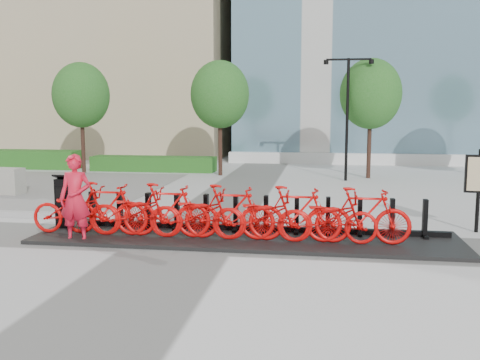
# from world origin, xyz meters

# --- Properties ---
(ground) EXTENTS (120.00, 120.00, 0.00)m
(ground) POSITION_xyz_m (0.00, 0.00, 0.00)
(ground) COLOR silver
(hedge_b) EXTENTS (6.00, 1.20, 0.70)m
(hedge_b) POSITION_xyz_m (-5.00, 13.20, 0.35)
(hedge_b) COLOR #1D5B1B
(hedge_b) RESTS_ON ground
(tree_0) EXTENTS (2.60, 2.60, 5.10)m
(tree_0) POSITION_xyz_m (-8.00, 12.00, 3.59)
(tree_0) COLOR #2F1E17
(tree_0) RESTS_ON ground
(tree_1) EXTENTS (2.60, 2.60, 5.10)m
(tree_1) POSITION_xyz_m (-1.50, 12.00, 3.59)
(tree_1) COLOR #2F1E17
(tree_1) RESTS_ON ground
(tree_2) EXTENTS (2.60, 2.60, 5.10)m
(tree_2) POSITION_xyz_m (5.00, 12.00, 3.59)
(tree_2) COLOR #2F1E17
(tree_2) RESTS_ON ground
(streetlamp) EXTENTS (2.00, 0.20, 5.00)m
(streetlamp) POSITION_xyz_m (4.00, 11.00, 3.13)
(streetlamp) COLOR black
(streetlamp) RESTS_ON ground
(dock_pad) EXTENTS (9.60, 2.40, 0.08)m
(dock_pad) POSITION_xyz_m (1.30, 0.30, 0.04)
(dock_pad) COLOR black
(dock_pad) RESTS_ON ground
(dock_rail_posts) EXTENTS (8.02, 0.50, 0.85)m
(dock_rail_posts) POSITION_xyz_m (1.36, 0.77, 0.51)
(dock_rail_posts) COLOR black
(dock_rail_posts) RESTS_ON dock_pad
(bike_0) EXTENTS (2.09, 0.73, 1.10)m
(bike_0) POSITION_xyz_m (-2.60, -0.05, 0.63)
(bike_0) COLOR red
(bike_0) RESTS_ON dock_pad
(bike_1) EXTENTS (2.03, 0.57, 1.22)m
(bike_1) POSITION_xyz_m (-1.88, -0.05, 0.69)
(bike_1) COLOR red
(bike_1) RESTS_ON dock_pad
(bike_2) EXTENTS (2.09, 0.73, 1.10)m
(bike_2) POSITION_xyz_m (-1.16, -0.05, 0.63)
(bike_2) COLOR red
(bike_2) RESTS_ON dock_pad
(bike_3) EXTENTS (2.03, 0.57, 1.22)m
(bike_3) POSITION_xyz_m (-0.44, -0.05, 0.69)
(bike_3) COLOR red
(bike_3) RESTS_ON dock_pad
(bike_4) EXTENTS (2.09, 0.73, 1.10)m
(bike_4) POSITION_xyz_m (0.28, -0.05, 0.63)
(bike_4) COLOR red
(bike_4) RESTS_ON dock_pad
(bike_5) EXTENTS (2.03, 0.57, 1.22)m
(bike_5) POSITION_xyz_m (1.00, -0.05, 0.69)
(bike_5) COLOR red
(bike_5) RESTS_ON dock_pad
(bike_6) EXTENTS (2.09, 0.73, 1.10)m
(bike_6) POSITION_xyz_m (1.72, -0.05, 0.63)
(bike_6) COLOR red
(bike_6) RESTS_ON dock_pad
(bike_7) EXTENTS (2.03, 0.57, 1.22)m
(bike_7) POSITION_xyz_m (2.44, -0.05, 0.69)
(bike_7) COLOR red
(bike_7) RESTS_ON dock_pad
(bike_8) EXTENTS (2.09, 0.73, 1.10)m
(bike_8) POSITION_xyz_m (3.16, -0.05, 0.63)
(bike_8) COLOR red
(bike_8) RESTS_ON dock_pad
(bike_9) EXTENTS (2.03, 0.57, 1.22)m
(bike_9) POSITION_xyz_m (3.88, -0.05, 0.69)
(bike_9) COLOR red
(bike_9) RESTS_ON dock_pad
(kiosk) EXTENTS (0.43, 0.37, 1.30)m
(kiosk) POSITION_xyz_m (-3.20, 0.56, 0.71)
(kiosk) COLOR black
(kiosk) RESTS_ON dock_pad
(worker_red) EXTENTS (0.72, 0.48, 1.97)m
(worker_red) POSITION_xyz_m (-2.37, -0.52, 0.98)
(worker_red) COLOR red
(worker_red) RESTS_ON ground
(map_sign) EXTENTS (0.66, 0.15, 2.01)m
(map_sign) POSITION_xyz_m (6.71, 1.85, 1.33)
(map_sign) COLOR black
(map_sign) RESTS_ON ground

